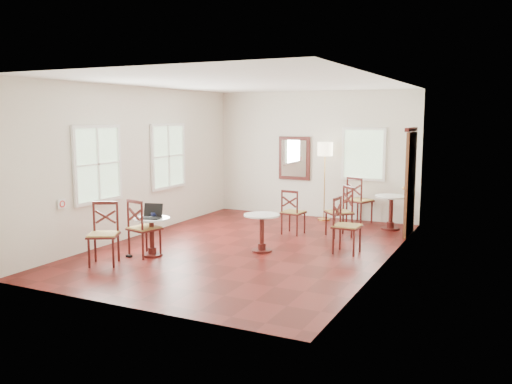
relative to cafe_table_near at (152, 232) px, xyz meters
The scene contains 17 objects.
ground 1.83m from the cafe_table_near, 45.40° to the left, with size 7.00×7.00×0.00m, color #50100D.
room_shell 2.44m from the cafe_table_near, 52.32° to the left, with size 5.02×7.02×3.01m.
cafe_table_near is the anchor object (origin of this frame).
cafe_table_mid 1.94m from the cafe_table_near, 34.45° to the left, with size 0.64×0.64×0.68m.
cafe_table_back 5.19m from the cafe_table_near, 51.01° to the left, with size 0.69×0.69×0.73m.
chair_near_a 0.17m from the cafe_table_near, 135.69° to the right, with size 0.56×0.56×1.01m.
chair_near_b 0.87m from the cafe_table_near, 115.43° to the right, with size 0.64×0.64×1.02m.
chair_mid_a 3.10m from the cafe_table_near, 60.01° to the left, with size 0.46×0.46×0.93m.
chair_mid_b 3.40m from the cafe_table_near, 29.24° to the left, with size 0.47×0.47×0.99m.
chair_back_a 5.05m from the cafe_table_near, 60.85° to the left, with size 0.64×0.64×1.06m.
chair_back_b 3.83m from the cafe_table_near, 49.46° to the left, with size 0.66×0.66×1.02m.
floor_lamp 4.84m from the cafe_table_near, 69.68° to the left, with size 0.35×0.35×1.82m.
laptop 0.32m from the cafe_table_near, 26.95° to the right, with size 0.40×0.36×0.24m.
mouse 0.28m from the cafe_table_near, 41.82° to the right, with size 0.11×0.07×0.04m, color black.
navy_mug 0.30m from the cafe_table_near, 56.29° to the left, with size 0.11×0.07×0.08m.
water_glass 0.30m from the cafe_table_near, 167.94° to the right, with size 0.05×0.05×0.09m, color white.
power_adapter 0.56m from the cafe_table_near, 138.30° to the right, with size 0.10×0.06×0.04m, color black.
Camera 1 is at (4.37, -8.69, 2.41)m, focal length 37.71 mm.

